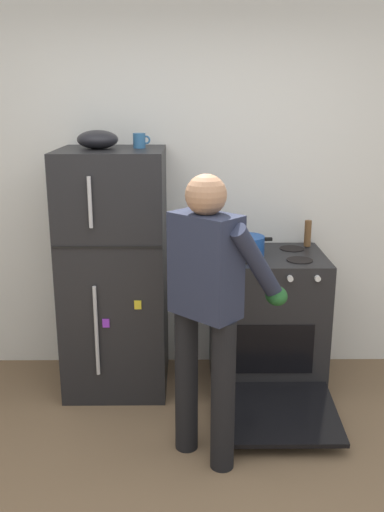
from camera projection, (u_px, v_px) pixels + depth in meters
name	position (u px, v px, depth m)	size (l,w,h in m)	color
kitchen_wall_back	(186.00, 185.00, 4.04)	(6.00, 0.10, 2.70)	white
refrigerator	(115.00, 272.00, 3.81)	(0.68, 0.72, 1.64)	black
stove_range	(266.00, 322.00, 3.90)	(0.76, 1.24, 0.94)	black
person_cook	(210.00, 296.00, 2.96)	(0.65, 0.68, 1.60)	black
red_pot	(246.00, 246.00, 3.72)	(0.34, 0.24, 0.13)	#19479E
coffee_mug	(140.00, 141.00, 3.63)	(0.11, 0.08, 0.10)	#2D6093
pepper_mill	(308.00, 233.00, 3.96)	(0.05, 0.05, 0.18)	brown
mixing_bowl	(98.00, 139.00, 3.57)	(0.26, 0.26, 0.12)	black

